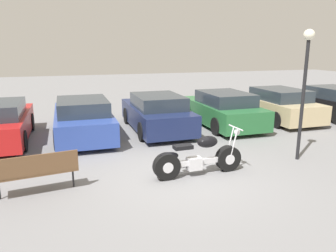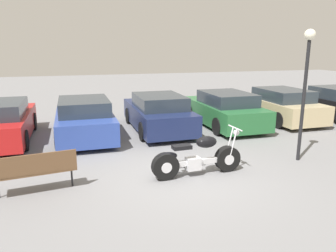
{
  "view_description": "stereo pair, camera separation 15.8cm",
  "coord_description": "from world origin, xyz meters",
  "px_view_note": "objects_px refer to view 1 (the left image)",
  "views": [
    {
      "loc": [
        -2.59,
        -6.83,
        3.0
      ],
      "look_at": [
        0.1,
        1.62,
        0.85
      ],
      "focal_mm": 35.0,
      "sensor_mm": 36.0,
      "label": 1
    },
    {
      "loc": [
        -2.44,
        -6.88,
        3.0
      ],
      "look_at": [
        0.1,
        1.62,
        0.85
      ],
      "focal_mm": 35.0,
      "sensor_mm": 36.0,
      "label": 2
    }
  ],
  "objects_px": {
    "parked_car_blue": "(83,119)",
    "parked_car_black": "(333,103)",
    "parked_car_navy": "(157,113)",
    "parked_car_green": "(222,109)",
    "parked_car_champagne": "(276,105)",
    "park_bench": "(37,170)",
    "motorcycle": "(198,158)",
    "lamp_post": "(306,72)"
  },
  "relations": [
    {
      "from": "parked_car_green",
      "to": "motorcycle",
      "type": "bearing_deg",
      "value": -123.05
    },
    {
      "from": "parked_car_black",
      "to": "park_bench",
      "type": "bearing_deg",
      "value": -159.67
    },
    {
      "from": "lamp_post",
      "to": "park_bench",
      "type": "bearing_deg",
      "value": -178.32
    },
    {
      "from": "parked_car_green",
      "to": "park_bench",
      "type": "relative_size",
      "value": 2.52
    },
    {
      "from": "parked_car_navy",
      "to": "parked_car_black",
      "type": "bearing_deg",
      "value": -1.08
    },
    {
      "from": "parked_car_blue",
      "to": "parked_car_champagne",
      "type": "height_order",
      "value": "same"
    },
    {
      "from": "park_bench",
      "to": "parked_car_black",
      "type": "bearing_deg",
      "value": 20.33
    },
    {
      "from": "park_bench",
      "to": "parked_car_green",
      "type": "bearing_deg",
      "value": 34.39
    },
    {
      "from": "parked_car_blue",
      "to": "parked_car_black",
      "type": "height_order",
      "value": "same"
    },
    {
      "from": "parked_car_blue",
      "to": "parked_car_champagne",
      "type": "bearing_deg",
      "value": 2.57
    },
    {
      "from": "parked_car_champagne",
      "to": "parked_car_black",
      "type": "distance_m",
      "value": 2.65
    },
    {
      "from": "parked_car_blue",
      "to": "parked_car_champagne",
      "type": "xyz_separation_m",
      "value": [
        7.91,
        0.35,
        0.0
      ]
    },
    {
      "from": "parked_car_navy",
      "to": "parked_car_green",
      "type": "relative_size",
      "value": 1.0
    },
    {
      "from": "parked_car_blue",
      "to": "parked_car_navy",
      "type": "distance_m",
      "value": 2.64
    },
    {
      "from": "parked_car_blue",
      "to": "parked_car_navy",
      "type": "relative_size",
      "value": 1.0
    },
    {
      "from": "parked_car_champagne",
      "to": "lamp_post",
      "type": "xyz_separation_m",
      "value": [
        -2.48,
        -4.47,
        1.75
      ]
    },
    {
      "from": "parked_car_green",
      "to": "parked_car_black",
      "type": "height_order",
      "value": "same"
    },
    {
      "from": "parked_car_champagne",
      "to": "park_bench",
      "type": "distance_m",
      "value": 10.23
    },
    {
      "from": "parked_car_blue",
      "to": "lamp_post",
      "type": "xyz_separation_m",
      "value": [
        5.43,
        -4.12,
        1.75
      ]
    },
    {
      "from": "parked_car_blue",
      "to": "parked_car_navy",
      "type": "xyz_separation_m",
      "value": [
        2.64,
        0.19,
        0.0
      ]
    },
    {
      "from": "parked_car_blue",
      "to": "parked_car_green",
      "type": "bearing_deg",
      "value": 1.25
    },
    {
      "from": "parked_car_blue",
      "to": "parked_car_navy",
      "type": "bearing_deg",
      "value": 4.09
    },
    {
      "from": "motorcycle",
      "to": "parked_car_green",
      "type": "height_order",
      "value": "parked_car_green"
    },
    {
      "from": "motorcycle",
      "to": "parked_car_blue",
      "type": "xyz_separation_m",
      "value": [
        -2.38,
        4.33,
        0.21
      ]
    },
    {
      "from": "motorcycle",
      "to": "parked_car_green",
      "type": "bearing_deg",
      "value": 56.95
    },
    {
      "from": "motorcycle",
      "to": "parked_car_black",
      "type": "xyz_separation_m",
      "value": [
        8.17,
        4.37,
        0.21
      ]
    },
    {
      "from": "parked_car_blue",
      "to": "park_bench",
      "type": "distance_m",
      "value": 4.47
    },
    {
      "from": "parked_car_champagne",
      "to": "lamp_post",
      "type": "relative_size",
      "value": 1.24
    },
    {
      "from": "parked_car_champagne",
      "to": "parked_car_navy",
      "type": "bearing_deg",
      "value": -178.19
    },
    {
      "from": "parked_car_blue",
      "to": "parked_car_green",
      "type": "xyz_separation_m",
      "value": [
        5.27,
        0.12,
        0.0
      ]
    },
    {
      "from": "parked_car_navy",
      "to": "parked_car_blue",
      "type": "bearing_deg",
      "value": -175.91
    },
    {
      "from": "parked_car_navy",
      "to": "parked_car_green",
      "type": "distance_m",
      "value": 2.64
    },
    {
      "from": "parked_car_navy",
      "to": "parked_car_green",
      "type": "xyz_separation_m",
      "value": [
        2.64,
        -0.07,
        0.0
      ]
    },
    {
      "from": "parked_car_navy",
      "to": "parked_car_black",
      "type": "distance_m",
      "value": 7.91
    },
    {
      "from": "parked_car_navy",
      "to": "parked_car_black",
      "type": "xyz_separation_m",
      "value": [
        7.91,
        -0.15,
        0.0
      ]
    },
    {
      "from": "parked_car_green",
      "to": "parked_car_champagne",
      "type": "distance_m",
      "value": 2.65
    },
    {
      "from": "parked_car_blue",
      "to": "parked_car_black",
      "type": "bearing_deg",
      "value": 0.21
    },
    {
      "from": "parked_car_green",
      "to": "lamp_post",
      "type": "distance_m",
      "value": 4.58
    },
    {
      "from": "parked_car_navy",
      "to": "parked_car_black",
      "type": "height_order",
      "value": "same"
    },
    {
      "from": "parked_car_blue",
      "to": "parked_car_black",
      "type": "distance_m",
      "value": 10.54
    },
    {
      "from": "parked_car_blue",
      "to": "parked_car_champagne",
      "type": "distance_m",
      "value": 7.92
    },
    {
      "from": "park_bench",
      "to": "motorcycle",
      "type": "bearing_deg",
      "value": -0.35
    }
  ]
}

